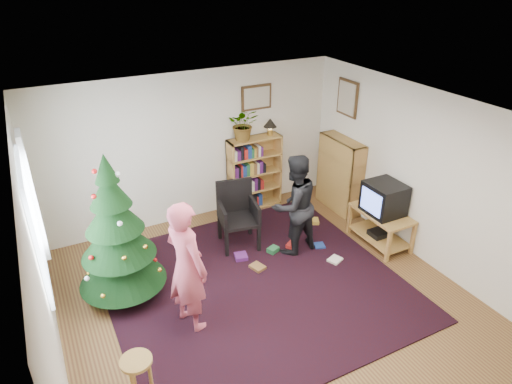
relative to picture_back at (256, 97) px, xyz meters
name	(u,v)px	position (x,y,z in m)	size (l,w,h in m)	color
floor	(265,298)	(-1.15, -2.48, -1.95)	(5.00, 5.00, 0.00)	brown
ceiling	(267,116)	(-1.15, -2.48, 0.55)	(5.00, 5.00, 0.00)	white
wall_back	(193,148)	(-1.15, 0.02, -0.70)	(5.00, 0.02, 2.50)	silver
wall_front	(422,363)	(-1.15, -4.97, -0.70)	(5.00, 0.02, 2.50)	silver
wall_left	(41,276)	(-3.65, -2.48, -0.70)	(0.02, 5.00, 2.50)	silver
wall_right	(420,176)	(1.35, -2.48, -0.70)	(0.02, 5.00, 2.50)	silver
rug	(255,285)	(-1.15, -2.17, -1.94)	(3.80, 3.60, 0.02)	black
window_pane	(34,225)	(-3.62, -1.88, -0.45)	(0.04, 1.20, 1.40)	silver
curtain	(33,197)	(-3.58, -1.18, -0.45)	(0.06, 0.35, 1.60)	silver
picture_back	(256,97)	(0.00, 0.00, 0.00)	(0.55, 0.03, 0.42)	#4C3319
picture_right	(348,98)	(1.33, -0.73, 0.00)	(0.03, 0.50, 0.60)	#4C3319
christmas_tree	(117,241)	(-2.77, -1.53, -1.11)	(1.12, 1.12, 2.03)	#3F2816
bookshelf_back	(255,172)	(-0.11, -0.14, -1.29)	(0.95, 0.30, 1.30)	#B17E3F
bookshelf_right	(340,174)	(1.19, -0.88, -1.29)	(0.30, 0.95, 1.30)	#B17E3F
tv_stand	(380,225)	(1.07, -2.12, -1.62)	(0.54, 0.97, 0.55)	#B17E3F
crt_tv	(384,198)	(1.07, -2.12, -1.16)	(0.51, 0.55, 0.48)	black
armchair	(235,211)	(-0.92, -1.07, -1.40)	(0.66, 0.66, 1.02)	black
stool	(137,369)	(-3.00, -3.24, -1.54)	(0.32, 0.32, 0.53)	#B17E3F
person_standing	(187,267)	(-2.17, -2.45, -1.11)	(0.61, 0.40, 1.68)	#B94A5D
person_by_chair	(294,205)	(-0.24, -1.68, -1.17)	(0.76, 0.59, 1.57)	black
potted_plant	(244,124)	(-0.31, -0.14, -0.38)	(0.49, 0.43, 0.55)	gray
table_lamp	(270,124)	(0.19, -0.14, -0.45)	(0.22, 0.22, 0.30)	#A57F33
floor_clutter	(291,249)	(-0.28, -1.69, -1.91)	(1.75, 1.25, 0.08)	#A51E19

